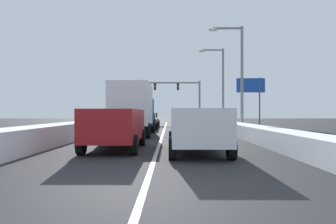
% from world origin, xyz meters
% --- Properties ---
extents(ground_plane, '(120.00, 120.00, 0.00)m').
position_xyz_m(ground_plane, '(0.00, 16.42, 0.00)').
color(ground_plane, '#28282B').
extents(lane_stripe_between_right_lane_and_center_lane, '(0.14, 45.16, 0.01)m').
position_xyz_m(lane_stripe_between_right_lane_and_center_lane, '(-0.00, 20.53, 0.00)').
color(lane_stripe_between_right_lane_and_center_lane, silver).
rests_on(lane_stripe_between_right_lane_and_center_lane, ground).
extents(snow_bank_right_shoulder, '(1.37, 45.16, 0.79)m').
position_xyz_m(snow_bank_right_shoulder, '(5.30, 20.53, 0.39)').
color(snow_bank_right_shoulder, white).
rests_on(snow_bank_right_shoulder, ground).
extents(snow_bank_left_shoulder, '(1.57, 45.16, 0.94)m').
position_xyz_m(snow_bank_left_shoulder, '(-5.30, 20.53, 0.47)').
color(snow_bank_left_shoulder, white).
rests_on(snow_bank_left_shoulder, ground).
extents(suv_white_right_lane_nearest, '(2.16, 4.90, 1.67)m').
position_xyz_m(suv_white_right_lane_nearest, '(1.55, 6.43, 1.02)').
color(suv_white_right_lane_nearest, silver).
rests_on(suv_white_right_lane_nearest, ground).
extents(sedan_gray_right_lane_second, '(2.00, 4.50, 1.51)m').
position_xyz_m(sedan_gray_right_lane_second, '(1.68, 12.96, 0.76)').
color(sedan_gray_right_lane_second, slate).
rests_on(sedan_gray_right_lane_second, ground).
extents(sedan_silver_right_lane_third, '(2.00, 4.50, 1.51)m').
position_xyz_m(sedan_silver_right_lane_third, '(1.79, 18.98, 0.76)').
color(sedan_silver_right_lane_third, '#B7BABF').
rests_on(sedan_silver_right_lane_third, ground).
extents(sedan_maroon_right_lane_fourth, '(2.00, 4.50, 1.51)m').
position_xyz_m(sedan_maroon_right_lane_fourth, '(1.72, 25.08, 0.76)').
color(sedan_maroon_right_lane_fourth, maroon).
rests_on(sedan_maroon_right_lane_fourth, ground).
extents(suv_red_center_lane_nearest, '(2.16, 4.90, 1.67)m').
position_xyz_m(suv_red_center_lane_nearest, '(-1.74, 7.56, 1.02)').
color(suv_red_center_lane_nearest, maroon).
rests_on(suv_red_center_lane_nearest, ground).
extents(box_truck_center_lane_second, '(2.53, 7.20, 3.36)m').
position_xyz_m(box_truck_center_lane_second, '(-1.92, 15.57, 1.90)').
color(box_truck_center_lane_second, navy).
rests_on(box_truck_center_lane_second, ground).
extents(sedan_black_center_lane_third, '(2.00, 4.50, 1.51)m').
position_xyz_m(sedan_black_center_lane_third, '(-1.62, 22.88, 0.76)').
color(sedan_black_center_lane_third, black).
rests_on(sedan_black_center_lane_third, ground).
extents(sedan_tan_center_lane_fourth, '(2.00, 4.50, 1.51)m').
position_xyz_m(sedan_tan_center_lane_fourth, '(-1.67, 28.84, 0.76)').
color(sedan_tan_center_lane_fourth, '#937F60').
rests_on(sedan_tan_center_lane_fourth, ground).
extents(traffic_light_gantry, '(7.54, 0.47, 6.20)m').
position_xyz_m(traffic_light_gantry, '(2.57, 41.04, 4.50)').
color(traffic_light_gantry, slate).
rests_on(traffic_light_gantry, ground).
extents(street_lamp_right_near, '(2.66, 0.36, 8.10)m').
position_xyz_m(street_lamp_right_near, '(5.63, 18.47, 4.85)').
color(street_lamp_right_near, gray).
rests_on(street_lamp_right_near, ground).
extents(street_lamp_right_mid, '(2.66, 0.36, 8.09)m').
position_xyz_m(street_lamp_right_mid, '(5.58, 26.68, 4.85)').
color(street_lamp_right_mid, gray).
rests_on(street_lamp_right_mid, ground).
extents(roadside_sign_right, '(3.20, 0.16, 5.50)m').
position_xyz_m(roadside_sign_right, '(9.60, 29.94, 4.02)').
color(roadside_sign_right, '#59595B').
rests_on(roadside_sign_right, ground).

